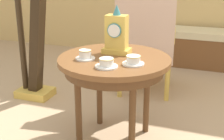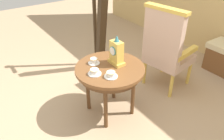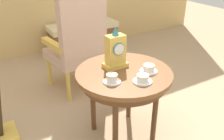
% 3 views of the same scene
% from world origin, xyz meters
% --- Properties ---
extents(ground_plane, '(10.00, 10.00, 0.00)m').
position_xyz_m(ground_plane, '(0.00, 0.00, 0.00)').
color(ground_plane, tan).
extents(side_table, '(0.76, 0.76, 0.62)m').
position_xyz_m(side_table, '(0.05, -0.01, 0.55)').
color(side_table, brown).
rests_on(side_table, ground).
extents(teacup_left, '(0.13, 0.13, 0.06)m').
position_xyz_m(teacup_left, '(-0.12, -0.11, 0.65)').
color(teacup_left, white).
rests_on(teacup_left, side_table).
extents(teacup_right, '(0.14, 0.14, 0.06)m').
position_xyz_m(teacup_right, '(0.07, -0.22, 0.65)').
color(teacup_right, white).
rests_on(teacup_right, side_table).
extents(teacup_center, '(0.14, 0.14, 0.06)m').
position_xyz_m(teacup_center, '(0.21, -0.11, 0.65)').
color(teacup_center, white).
rests_on(teacup_center, side_table).
extents(mantel_clock, '(0.19, 0.11, 0.34)m').
position_xyz_m(mantel_clock, '(0.03, 0.08, 0.75)').
color(mantel_clock, gold).
rests_on(mantel_clock, side_table).
extents(armchair, '(0.61, 0.61, 1.14)m').
position_xyz_m(armchair, '(0.04, 0.87, 0.59)').
color(armchair, '#CCA893').
rests_on(armchair, ground).
extents(harp, '(0.40, 0.24, 1.82)m').
position_xyz_m(harp, '(-0.88, 0.46, 0.74)').
color(harp, gold).
rests_on(harp, ground).
extents(window_bench, '(1.06, 0.40, 0.44)m').
position_xyz_m(window_bench, '(0.58, 1.95, 0.22)').
color(window_bench, beige).
rests_on(window_bench, ground).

